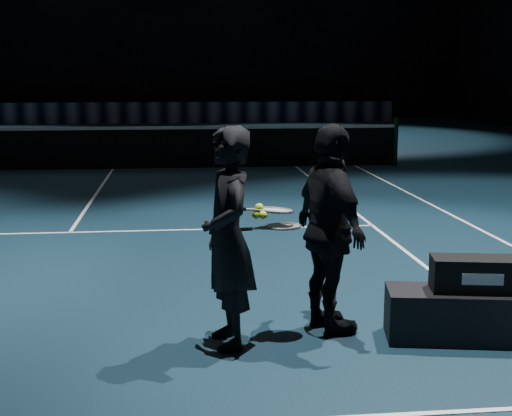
{
  "coord_description": "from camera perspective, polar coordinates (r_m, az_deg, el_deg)",
  "views": [
    {
      "loc": [
        1.46,
        -15.84,
        2.06
      ],
      "look_at": [
        2.04,
        -10.5,
        1.06
      ],
      "focal_mm": 50.0,
      "sensor_mm": 36.0,
      "label": 1
    }
  ],
  "objects": [
    {
      "name": "tennis_balls",
      "position": [
        5.45,
        0.29,
        -0.37
      ],
      "size": [
        0.12,
        0.1,
        0.12
      ],
      "primitive_type": null,
      "color": "#D5ED32",
      "rests_on": "racket_upper"
    },
    {
      "name": "player_bench",
      "position": [
        5.92,
        16.94,
        -8.21
      ],
      "size": [
        1.4,
        0.68,
        0.4
      ],
      "primitive_type": "cube",
      "rotation": [
        0.0,
        0.0,
        -0.18
      ],
      "color": "black",
      "rests_on": "floor"
    },
    {
      "name": "bag_signature",
      "position": [
        5.69,
        17.69,
        -5.47
      ],
      "size": [
        0.31,
        0.06,
        0.09
      ],
      "primitive_type": "cube",
      "rotation": [
        0.0,
        0.0,
        -0.18
      ],
      "color": "white",
      "rests_on": "racket_bag"
    },
    {
      "name": "floor",
      "position": [
        16.04,
        -11.4,
        3.01
      ],
      "size": [
        36.0,
        36.0,
        0.0
      ],
      "primitive_type": "plane",
      "color": "black",
      "rests_on": "ground"
    },
    {
      "name": "racket_lower",
      "position": [
        5.54,
        2.21,
        -1.48
      ],
      "size": [
        0.71,
        0.37,
        0.03
      ],
      "primitive_type": null,
      "rotation": [
        0.0,
        0.0,
        0.22
      ],
      "color": "black",
      "rests_on": "player_a"
    },
    {
      "name": "player_b",
      "position": [
        5.7,
        5.96,
        -1.76
      ],
      "size": [
        0.66,
        1.07,
        1.69
      ],
      "primitive_type": "imported",
      "rotation": [
        0.0,
        0.0,
        1.84
      ],
      "color": "black",
      "rests_on": "floor"
    },
    {
      "name": "net_post_right",
      "position": [
        16.66,
        11.11,
        5.2
      ],
      "size": [
        0.1,
        0.1,
        1.1
      ],
      "primitive_type": "cylinder",
      "color": "black",
      "rests_on": "floor"
    },
    {
      "name": "racket_upper",
      "position": [
        5.53,
        1.58,
        -0.18
      ],
      "size": [
        0.71,
        0.41,
        0.1
      ],
      "primitive_type": null,
      "rotation": [
        0.0,
        0.1,
        0.29
      ],
      "color": "black",
      "rests_on": "player_b"
    },
    {
      "name": "sponsor_backdrop",
      "position": [
        31.42,
        -8.95,
        7.54
      ],
      "size": [
        22.0,
        0.15,
        0.9
      ],
      "primitive_type": "cube",
      "color": "black",
      "rests_on": "floor"
    },
    {
      "name": "player_a",
      "position": [
        5.4,
        -2.25,
        -2.4
      ],
      "size": [
        0.51,
        0.68,
        1.69
      ],
      "primitive_type": "imported",
      "rotation": [
        0.0,
        0.0,
        -1.39
      ],
      "color": "black",
      "rests_on": "floor"
    },
    {
      "name": "wall_back",
      "position": [
        34.0,
        -8.98,
        15.44
      ],
      "size": [
        30.0,
        0.0,
        30.0
      ],
      "primitive_type": "plane",
      "rotation": [
        1.57,
        0.0,
        0.0
      ],
      "color": "black",
      "rests_on": "ground"
    },
    {
      "name": "racket_bag",
      "position": [
        5.82,
        17.12,
        -5.09
      ],
      "size": [
        0.71,
        0.4,
        0.27
      ],
      "primitive_type": "cube",
      "rotation": [
        0.0,
        0.0,
        -0.18
      ],
      "color": "black",
      "rests_on": "player_bench"
    },
    {
      "name": "net_tape",
      "position": [
        15.95,
        -11.52,
        6.27
      ],
      "size": [
        12.8,
        0.03,
        0.07
      ],
      "primitive_type": "cube",
      "color": "white",
      "rests_on": "net_mesh"
    },
    {
      "name": "net_mesh",
      "position": [
        15.99,
        -11.46,
        4.61
      ],
      "size": [
        12.8,
        0.02,
        0.86
      ],
      "primitive_type": "cube",
      "color": "black",
      "rests_on": "floor"
    },
    {
      "name": "court_lines",
      "position": [
        16.04,
        -11.4,
        3.03
      ],
      "size": [
        10.98,
        23.78,
        0.01
      ],
      "primitive_type": null,
      "color": "white",
      "rests_on": "floor"
    }
  ]
}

